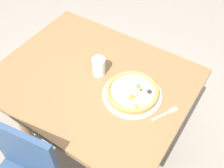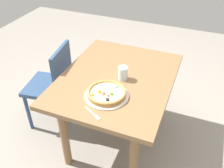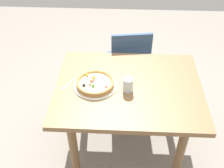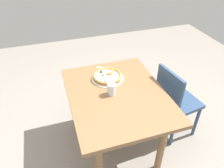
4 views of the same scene
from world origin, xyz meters
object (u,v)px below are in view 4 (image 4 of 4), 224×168
Objects in this scene: drinking_glass at (111,89)px; pizza at (107,76)px; plate at (107,78)px; dining_table at (117,102)px; fork at (102,68)px; chair_near at (175,100)px.

pizza is at bearing -8.54° from drinking_glass.
drinking_glass is (-0.25, 0.04, 0.05)m from plate.
plate is (0.26, 0.02, 0.12)m from dining_table.
plate is at bearing 163.15° from pizza.
dining_table is at bearing 119.60° from fork.
plate reaches higher than fork.
drinking_glass is at bearing 171.46° from pizza.
drinking_glass reaches higher than pizza.
chair_near is 0.78m from plate.
pizza is 0.26m from drinking_glass.
plate is at bearing 3.66° from dining_table.
drinking_glass is (0.02, 0.72, 0.31)m from chair_near.
plate is (0.27, 0.69, 0.26)m from chair_near.
chair_near reaches higher than pizza.
drinking_glass reaches higher than dining_table.
fork is at bearing -5.35° from drinking_glass.
pizza reaches higher than fork.
dining_table is 1.27× the size of chair_near.
chair_near is 7.88× the size of drinking_glass.
drinking_glass is at bearing -99.64° from chair_near.
fork is at bearing -1.58° from pizza.
chair_near is at bearing -111.50° from pizza.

